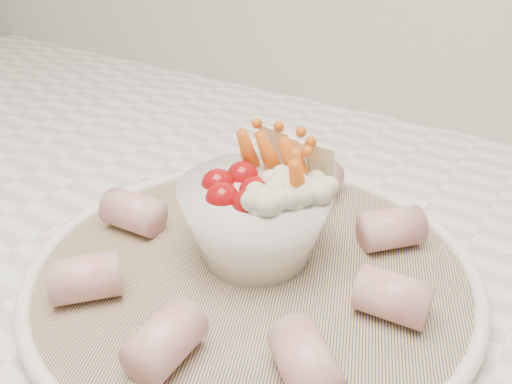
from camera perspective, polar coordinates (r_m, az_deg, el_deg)
The scene contains 3 objects.
serving_platter at distance 0.47m, azimuth -0.32°, elevation -8.06°, with size 0.48×0.48×0.02m.
veggie_bowl at distance 0.46m, azimuth 0.37°, elevation -2.17°, with size 0.13×0.13×0.10m.
cured_meat_rolls at distance 0.46m, azimuth -0.39°, elevation -5.86°, with size 0.29×0.30×0.03m.
Camera 1 is at (0.08, 1.03, 1.22)m, focal length 40.00 mm.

